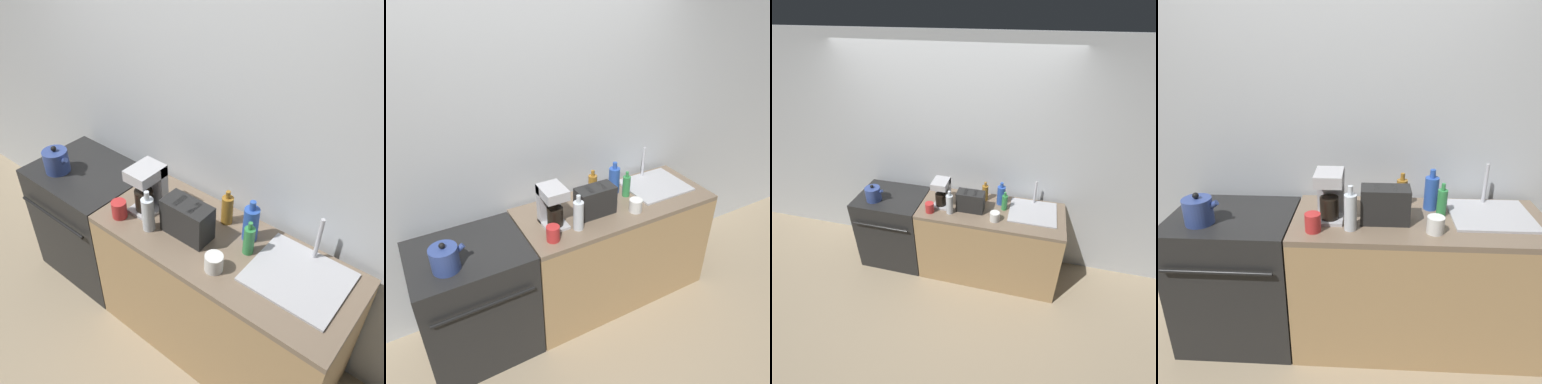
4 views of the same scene
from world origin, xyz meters
The scene contains 14 objects.
ground_plane centered at (0.00, 0.00, 0.00)m, with size 12.00×12.00×0.00m, color tan.
wall_back centered at (0.00, 0.69, 1.30)m, with size 8.00×0.05×2.60m.
stove centered at (-0.62, 0.30, 0.47)m, with size 0.77×0.64×0.91m.
counter_block centered at (0.55, 0.32, 0.46)m, with size 1.55×0.63×0.91m.
kettle centered at (-0.76, 0.19, 0.99)m, with size 0.21×0.17×0.20m.
toaster centered at (0.34, 0.27, 1.02)m, with size 0.29×0.15×0.22m.
coffee_maker centered at (0.01, 0.31, 1.07)m, with size 0.16×0.21×0.30m.
sink_tray centered at (0.99, 0.38, 0.93)m, with size 0.49×0.44×0.28m.
bottle_green centered at (0.69, 0.37, 1.00)m, with size 0.06×0.06×0.21m.
bottle_clear centered at (0.14, 0.16, 1.03)m, with size 0.07×0.07×0.27m.
bottle_amber centered at (0.45, 0.50, 1.01)m, with size 0.07×0.07×0.23m.
bottle_blue centered at (0.63, 0.47, 1.02)m, with size 0.09×0.09×0.27m.
cup_white centered at (0.62, 0.15, 0.96)m, with size 0.10×0.10×0.10m.
cup_red centered at (-0.08, 0.13, 0.97)m, with size 0.09×0.09×0.11m.
Camera 3 is at (0.91, -2.28, 2.82)m, focal length 28.00 mm.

